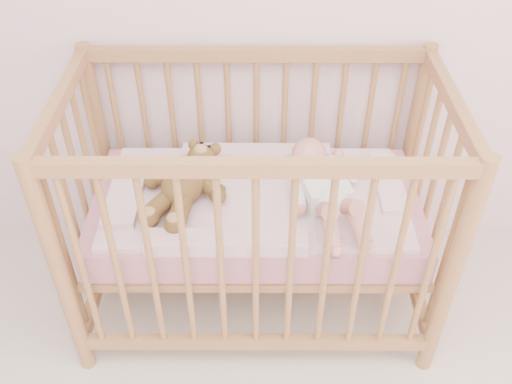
# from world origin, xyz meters

# --- Properties ---
(crib) EXTENTS (1.36, 0.76, 1.00)m
(crib) POSITION_xyz_m (-0.02, 1.60, 0.50)
(crib) COLOR #B0704A
(crib) RESTS_ON floor
(mattress) EXTENTS (1.22, 0.62, 0.13)m
(mattress) POSITION_xyz_m (-0.02, 1.60, 0.49)
(mattress) COLOR #C47A93
(mattress) RESTS_ON crib
(blanket) EXTENTS (1.10, 0.58, 0.06)m
(blanket) POSITION_xyz_m (-0.02, 1.60, 0.56)
(blanket) COLOR pink
(blanket) RESTS_ON mattress
(baby) EXTENTS (0.42, 0.65, 0.14)m
(baby) POSITION_xyz_m (0.22, 1.58, 0.64)
(baby) COLOR white
(baby) RESTS_ON blanket
(teddy_bear) EXTENTS (0.47, 0.56, 0.13)m
(teddy_bear) POSITION_xyz_m (-0.28, 1.58, 0.65)
(teddy_bear) COLOR brown
(teddy_bear) RESTS_ON blanket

